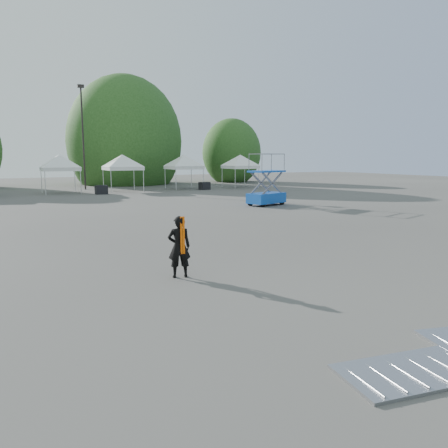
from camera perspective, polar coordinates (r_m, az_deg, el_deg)
name	(u,v)px	position (r m, az deg, el deg)	size (l,w,h in m)	color
ground	(195,263)	(13.00, -3.76, -5.14)	(120.00, 120.00, 0.00)	#474442
light_pole_east	(83,131)	(44.32, -17.97, 11.45)	(0.60, 0.25, 9.80)	black
tree_mid_e	(125,142)	(52.48, -12.81, 10.44)	(5.12, 5.12, 7.79)	#382314
tree_far_e	(232,153)	(55.61, 0.99, 9.29)	(3.84, 3.84, 5.84)	#382314
tent_e	(59,158)	(40.30, -20.69, 8.12)	(4.27, 4.27, 3.88)	silver
tent_f	(122,157)	(40.99, -13.14, 8.46)	(4.41, 4.41, 3.88)	silver
tent_g	(184,157)	(42.97, -5.28, 8.65)	(4.30, 4.30, 3.88)	silver
tent_h	(240,157)	(44.95, 2.13, 8.69)	(4.15, 4.15, 3.88)	silver
man	(179,247)	(11.38, -5.88, -2.97)	(0.67, 0.52, 1.62)	black
scissor_lift	(267,179)	(28.42, 5.59, 5.81)	(2.83, 1.97, 3.32)	#0D32B0
barrier_left	(414,371)	(7.25, 23.54, -17.19)	(2.36, 1.46, 0.07)	gray
crate_mid	(101,190)	(38.27, -15.73, 4.32)	(0.95, 0.74, 0.74)	black
crate_east	(204,186)	(42.01, -2.56, 5.00)	(0.94, 0.73, 0.73)	black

